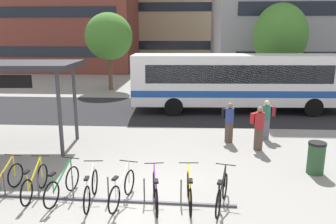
# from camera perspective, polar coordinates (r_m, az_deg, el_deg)

# --- Properties ---
(ground) EXTENTS (200.00, 200.00, 0.00)m
(ground) POSITION_cam_1_polar(r_m,az_deg,el_deg) (9.07, -3.89, -15.32)
(ground) COLOR gray
(bus_lane_asphalt) EXTENTS (80.00, 7.20, 0.01)m
(bus_lane_asphalt) POSITION_cam_1_polar(r_m,az_deg,el_deg) (19.29, 0.12, 0.32)
(bus_lane_asphalt) COLOR #232326
(bus_lane_asphalt) RESTS_ON ground
(city_bus) EXTENTS (12.11, 3.03, 3.20)m
(city_bus) POSITION_cam_1_polar(r_m,az_deg,el_deg) (19.18, 12.43, 5.32)
(city_bus) COLOR white
(city_bus) RESTS_ON ground
(bike_rack) EXTENTS (6.71, 0.31, 0.70)m
(bike_rack) POSITION_cam_1_polar(r_m,az_deg,el_deg) (9.23, -10.13, -14.31)
(bike_rack) COLOR #47474C
(bike_rack) RESTS_ON ground
(parked_bicycle_yellow_0) EXTENTS (0.52, 1.71, 0.99)m
(parked_bicycle_yellow_0) POSITION_cam_1_polar(r_m,az_deg,el_deg) (10.33, -26.32, -10.66)
(parked_bicycle_yellow_0) COLOR black
(parked_bicycle_yellow_0) RESTS_ON ground
(parked_bicycle_yellow_1) EXTENTS (0.52, 1.72, 0.99)m
(parked_bicycle_yellow_1) POSITION_cam_1_polar(r_m,az_deg,el_deg) (9.92, -21.84, -11.20)
(parked_bicycle_yellow_1) COLOR black
(parked_bicycle_yellow_1) RESTS_ON ground
(parked_bicycle_green_2) EXTENTS (0.54, 1.70, 0.99)m
(parked_bicycle_green_2) POSITION_cam_1_polar(r_m,az_deg,el_deg) (9.53, -17.64, -11.87)
(parked_bicycle_green_2) COLOR black
(parked_bicycle_green_2) RESTS_ON ground
(parked_bicycle_white_3) EXTENTS (0.52, 1.72, 0.99)m
(parked_bicycle_white_3) POSITION_cam_1_polar(r_m,az_deg,el_deg) (9.11, -13.05, -12.78)
(parked_bicycle_white_3) COLOR black
(parked_bicycle_white_3) RESTS_ON ground
(parked_bicycle_white_4) EXTENTS (0.55, 1.70, 0.99)m
(parked_bicycle_white_4) POSITION_cam_1_polar(r_m,az_deg,el_deg) (8.97, -7.86, -13.00)
(parked_bicycle_white_4) COLOR black
(parked_bicycle_white_4) RESTS_ON ground
(parked_bicycle_purple_5) EXTENTS (0.52, 1.71, 0.99)m
(parked_bicycle_purple_5) POSITION_cam_1_polar(r_m,az_deg,el_deg) (8.76, -2.18, -13.55)
(parked_bicycle_purple_5) COLOR black
(parked_bicycle_purple_5) RESTS_ON ground
(parked_bicycle_yellow_6) EXTENTS (0.52, 1.72, 0.99)m
(parked_bicycle_yellow_6) POSITION_cam_1_polar(r_m,az_deg,el_deg) (8.79, 3.68, -13.48)
(parked_bicycle_yellow_6) COLOR black
(parked_bicycle_yellow_6) RESTS_ON ground
(parked_bicycle_black_7) EXTENTS (0.63, 1.68, 0.99)m
(parked_bicycle_black_7) POSITION_cam_1_polar(r_m,az_deg,el_deg) (8.78, 9.20, -13.63)
(parked_bicycle_black_7) COLOR black
(parked_bicycle_black_7) RESTS_ON ground
(transit_shelter) EXTENTS (5.55, 3.16, 3.30)m
(transit_shelter) POSITION_cam_1_polar(r_m,az_deg,el_deg) (13.85, -26.40, 6.65)
(transit_shelter) COLOR #38383D
(transit_shelter) RESTS_ON ground
(commuter_red_pack_0) EXTENTS (0.55, 0.60, 1.70)m
(commuter_red_pack_0) POSITION_cam_1_polar(r_m,az_deg,el_deg) (12.99, 15.24, -2.17)
(commuter_red_pack_0) COLOR #47382D
(commuter_red_pack_0) RESTS_ON ground
(commuter_black_pack_1) EXTENTS (0.55, 0.60, 1.64)m
(commuter_black_pack_1) POSITION_cam_1_polar(r_m,az_deg,el_deg) (13.67, 10.37, -1.28)
(commuter_black_pack_1) COLOR #47382D
(commuter_black_pack_1) RESTS_ON ground
(commuter_maroon_pack_2) EXTENTS (0.60, 0.49, 1.66)m
(commuter_maroon_pack_2) POSITION_cam_1_polar(r_m,az_deg,el_deg) (14.42, 16.56, -0.80)
(commuter_maroon_pack_2) COLOR #565660
(commuter_maroon_pack_2) RESTS_ON ground
(trash_bin) EXTENTS (0.55, 0.55, 1.03)m
(trash_bin) POSITION_cam_1_polar(r_m,az_deg,el_deg) (11.57, 24.01, -7.17)
(trash_bin) COLOR #284C2D
(trash_bin) RESTS_ON ground
(street_tree_0) EXTENTS (3.59, 3.59, 5.89)m
(street_tree_0) POSITION_cam_1_polar(r_m,az_deg,el_deg) (26.37, -10.08, 12.58)
(street_tree_0) COLOR brown
(street_tree_0) RESTS_ON ground
(street_tree_1) EXTENTS (3.86, 3.86, 6.46)m
(street_tree_1) POSITION_cam_1_polar(r_m,az_deg,el_deg) (25.86, 18.63, 12.22)
(street_tree_1) COLOR brown
(street_tree_1) RESTS_ON ground
(building_left_wing) EXTENTS (17.94, 13.23, 16.27)m
(building_left_wing) POSITION_cam_1_polar(r_m,az_deg,el_deg) (44.73, -17.52, 17.60)
(building_left_wing) COLOR brown
(building_left_wing) RESTS_ON ground
(building_centre_block) EXTENTS (19.33, 11.87, 14.23)m
(building_centre_block) POSITION_cam_1_polar(r_m,az_deg,el_deg) (49.83, -1.69, 16.50)
(building_centre_block) COLOR tan
(building_centre_block) RESTS_ON ground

